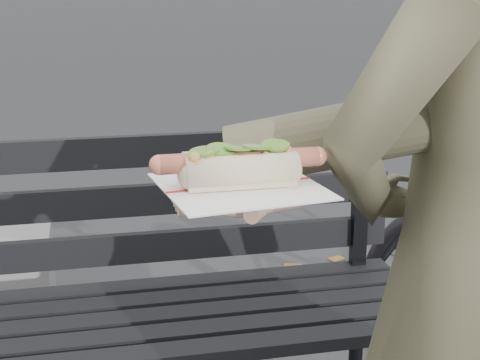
{
  "coord_description": "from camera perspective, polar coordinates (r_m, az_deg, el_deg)",
  "views": [
    {
      "loc": [
        -0.17,
        -0.86,
        1.27
      ],
      "look_at": [
        0.02,
        -0.0,
        1.02
      ],
      "focal_mm": 55.0,
      "sensor_mm": 36.0,
      "label": 1
    }
  ],
  "objects": [
    {
      "name": "held_hotdog",
      "position": [
        1.01,
        9.73,
        3.27
      ],
      "size": [
        0.62,
        0.3,
        0.2
      ],
      "color": "#4D4C33"
    },
    {
      "name": "park_bench",
      "position": [
        1.83,
        -10.05,
        -8.29
      ],
      "size": [
        1.5,
        0.44,
        0.88
      ],
      "color": "black",
      "rests_on": "ground"
    },
    {
      "name": "person",
      "position": [
        1.19,
        17.71,
        -7.7
      ],
      "size": [
        0.68,
        0.56,
        1.61
      ],
      "primitive_type": "imported",
      "rotation": [
        0.0,
        0.0,
        3.49
      ],
      "color": "#4D4C33",
      "rests_on": "ground"
    }
  ]
}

